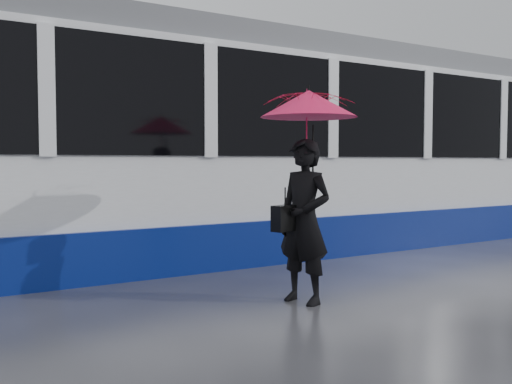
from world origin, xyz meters
TOP-DOWN VIEW (x-y plane):
  - ground at (0.00, 0.00)m, footprint 90.00×90.00m
  - rails at (0.00, 2.50)m, footprint 34.00×1.51m
  - tram at (1.53, 2.50)m, footprint 26.00×2.56m
  - woman at (1.10, -0.65)m, footprint 0.55×0.69m
  - umbrella at (1.15, -0.65)m, footprint 1.21×1.21m
  - handbag at (0.88, -0.63)m, footprint 0.32×0.21m

SIDE VIEW (x-z plane):
  - ground at x=0.00m, z-range 0.00..0.00m
  - rails at x=0.00m, z-range 0.00..0.02m
  - woman at x=1.10m, z-range 0.00..1.65m
  - handbag at x=0.88m, z-range 0.65..1.09m
  - tram at x=1.53m, z-range -0.04..3.31m
  - umbrella at x=1.15m, z-range 1.25..2.37m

